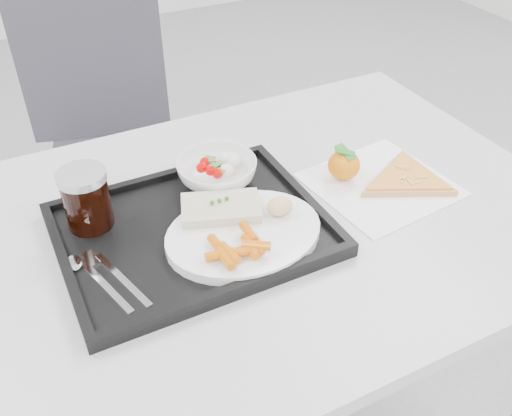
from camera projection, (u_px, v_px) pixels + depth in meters
name	position (u px, v px, depth m)	size (l,w,h in m)	color
table	(244.00, 246.00, 1.07)	(1.20, 0.80, 0.75)	#A4A4A6
chair	(111.00, 131.00, 1.70)	(0.52, 0.52, 0.93)	#393840
tray	(193.00, 231.00, 0.99)	(0.45, 0.35, 0.03)	black
dinner_plate	(244.00, 234.00, 0.96)	(0.27, 0.27, 0.02)	white
fish_fillet	(221.00, 208.00, 0.99)	(0.16, 0.12, 0.03)	beige
bread_roll	(280.00, 206.00, 0.98)	(0.06, 0.05, 0.03)	tan
salad_bowl	(217.00, 172.00, 1.08)	(0.15, 0.15, 0.05)	white
cola_glass	(86.00, 198.00, 0.96)	(0.08, 0.08, 0.11)	black
cutlery	(98.00, 274.00, 0.89)	(0.10, 0.17, 0.01)	silver
napkin	(380.00, 184.00, 1.11)	(0.27, 0.26, 0.00)	white
tangerine	(344.00, 165.00, 1.11)	(0.08, 0.08, 0.07)	orange
pizza_slice	(407.00, 179.00, 1.11)	(0.22, 0.22, 0.02)	tan
carrot_pile	(239.00, 248.00, 0.90)	(0.11, 0.08, 0.02)	#D35F09
salad_contents	(222.00, 164.00, 1.08)	(0.09, 0.07, 0.02)	#BC0200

